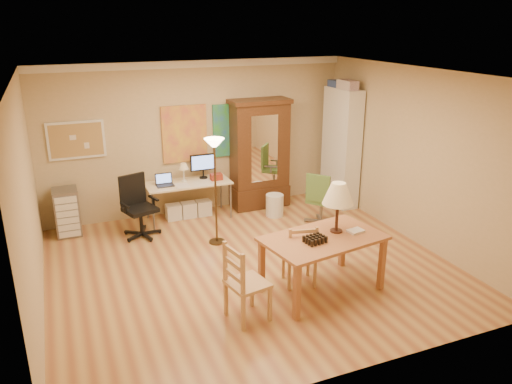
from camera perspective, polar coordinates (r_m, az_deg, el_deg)
name	(u,v)px	position (r m, az deg, el deg)	size (l,w,h in m)	color
floor	(250,266)	(7.24, -0.70, -8.46)	(5.50, 5.50, 0.00)	#9B5C37
crown_molding	(196,64)	(8.78, -6.89, 14.33)	(5.50, 0.08, 0.12)	white
corkboard	(76,140)	(8.65, -19.85, 5.61)	(0.90, 0.04, 0.62)	#AD8651
art_panel_left	(185,134)	(8.91, -8.17, 6.59)	(0.80, 0.04, 1.00)	yellow
art_panel_right	(233,130)	(9.16, -2.67, 7.11)	(0.75, 0.04, 0.95)	#296AA4
dining_table	(329,225)	(6.39, 8.32, -3.71)	(1.63, 1.14, 1.42)	brown
ladder_chair_back	(300,256)	(6.64, 5.03, -7.34)	(0.47, 0.46, 0.87)	tan
ladder_chair_left	(245,285)	(5.87, -1.24, -10.56)	(0.51, 0.52, 0.97)	tan
torchiere_lamp	(215,160)	(7.52, -4.74, 3.63)	(0.31, 0.31, 1.69)	#3F2D19
computer_desk	(190,196)	(8.89, -7.59, -0.42)	(1.46, 0.64, 1.11)	beige
office_chair_black	(140,220)	(8.32, -13.11, -3.16)	(0.62, 0.62, 1.01)	black
office_chair_green	(320,211)	(8.63, 7.37, -2.11)	(0.60, 0.60, 0.94)	slate
drawer_cart	(67,212)	(8.69, -20.78, -2.16)	(0.39, 0.46, 0.77)	slate
armoire	(260,161)	(9.24, 0.41, 3.57)	(1.09, 0.52, 2.01)	#311C0D
bookshelf	(341,148)	(9.46, 9.69, 5.00)	(0.33, 0.87, 2.19)	white
wastebin	(275,205)	(8.95, 2.14, -1.52)	(0.32, 0.32, 0.40)	silver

